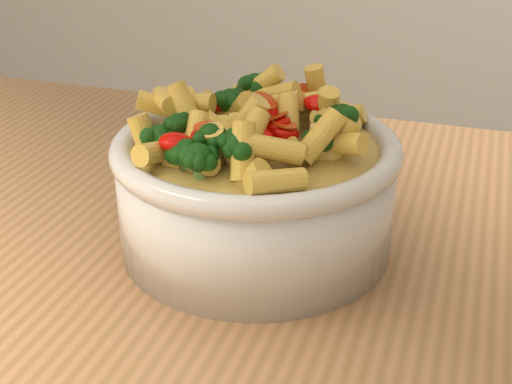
% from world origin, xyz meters
% --- Properties ---
extents(serving_bowl, '(0.22, 0.22, 0.10)m').
position_xyz_m(serving_bowl, '(0.06, 0.08, 0.95)').
color(serving_bowl, silver).
rests_on(serving_bowl, table).
extents(pasta_salad, '(0.17, 0.17, 0.04)m').
position_xyz_m(pasta_salad, '(0.06, 0.08, 1.01)').
color(pasta_salad, '#F7CE4E').
rests_on(pasta_salad, serving_bowl).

